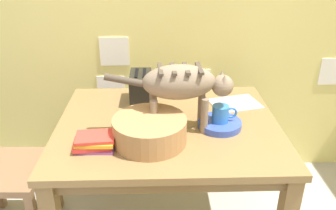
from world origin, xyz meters
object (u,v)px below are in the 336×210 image
(cat, at_px, (183,85))
(saucer_bowl, at_px, (220,124))
(coffee_mug, at_px, (221,113))
(toaster, at_px, (141,87))
(dining_table, at_px, (168,138))
(magazine, at_px, (235,104))
(wicker_basket, at_px, (150,130))
(book_stack, at_px, (95,142))

(cat, xyz_separation_m, saucer_bowl, (0.19, 0.01, -0.22))
(saucer_bowl, xyz_separation_m, coffee_mug, (0.00, 0.00, 0.06))
(coffee_mug, relative_size, toaster, 0.62)
(cat, bearing_deg, coffee_mug, 89.95)
(saucer_bowl, bearing_deg, dining_table, 168.22)
(coffee_mug, distance_m, toaster, 0.51)
(dining_table, bearing_deg, cat, -43.01)
(saucer_bowl, xyz_separation_m, toaster, (-0.40, 0.32, 0.07))
(magazine, xyz_separation_m, wicker_basket, (-0.48, -0.39, 0.06))
(cat, xyz_separation_m, magazine, (0.32, 0.27, -0.23))
(toaster, bearing_deg, coffee_mug, -38.15)
(dining_table, xyz_separation_m, book_stack, (-0.33, -0.23, 0.13))
(cat, relative_size, saucer_bowl, 2.81)
(cat, height_order, wicker_basket, cat)
(magazine, bearing_deg, toaster, 160.01)
(dining_table, relative_size, magazine, 4.22)
(saucer_bowl, distance_m, toaster, 0.52)
(coffee_mug, distance_m, magazine, 0.30)
(cat, height_order, saucer_bowl, cat)
(dining_table, xyz_separation_m, toaster, (-0.15, 0.26, 0.18))
(coffee_mug, bearing_deg, dining_table, 168.38)
(saucer_bowl, height_order, toaster, toaster)
(coffee_mug, bearing_deg, wicker_basket, -160.21)
(wicker_basket, relative_size, toaster, 1.70)
(dining_table, relative_size, toaster, 5.61)
(dining_table, relative_size, wicker_basket, 3.31)
(dining_table, bearing_deg, toaster, 118.82)
(saucer_bowl, height_order, coffee_mug, coffee_mug)
(book_stack, xyz_separation_m, toaster, (0.19, 0.49, 0.05))
(book_stack, bearing_deg, toaster, 69.02)
(coffee_mug, relative_size, magazine, 0.47)
(cat, relative_size, coffee_mug, 4.86)
(cat, distance_m, book_stack, 0.48)
(book_stack, relative_size, toaster, 0.95)
(book_stack, height_order, toaster, toaster)
(dining_table, xyz_separation_m, saucer_bowl, (0.26, -0.05, 0.11))
(toaster, bearing_deg, wicker_basket, -82.74)
(book_stack, height_order, wicker_basket, wicker_basket)
(saucer_bowl, bearing_deg, coffee_mug, 0.00)
(magazine, distance_m, wicker_basket, 0.62)
(cat, height_order, coffee_mug, cat)
(wicker_basket, bearing_deg, magazine, 39.06)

